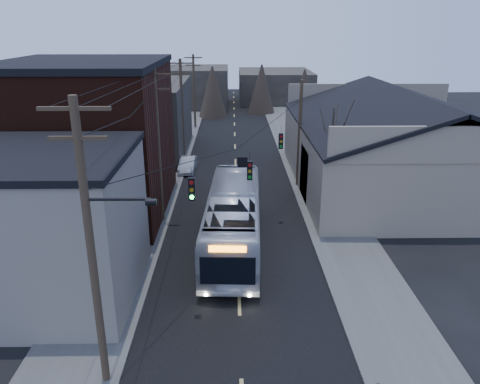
# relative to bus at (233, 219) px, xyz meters

# --- Properties ---
(road_surface) EXTENTS (9.00, 110.00, 0.02)m
(road_surface) POSITION_rel_bus_xyz_m (0.25, 15.87, -1.75)
(road_surface) COLOR black
(road_surface) RESTS_ON ground
(sidewalk_left) EXTENTS (4.00, 110.00, 0.12)m
(sidewalk_left) POSITION_rel_bus_xyz_m (-6.25, 15.87, -1.70)
(sidewalk_left) COLOR #474744
(sidewalk_left) RESTS_ON ground
(sidewalk_right) EXTENTS (4.00, 110.00, 0.12)m
(sidewalk_right) POSITION_rel_bus_xyz_m (6.75, 15.87, -1.70)
(sidewalk_right) COLOR #474744
(sidewalk_right) RESTS_ON ground
(building_clapboard) EXTENTS (8.00, 8.00, 7.00)m
(building_clapboard) POSITION_rel_bus_xyz_m (-8.75, -5.13, 1.74)
(building_clapboard) COLOR #6F675C
(building_clapboard) RESTS_ON ground
(building_brick) EXTENTS (10.00, 12.00, 10.00)m
(building_brick) POSITION_rel_bus_xyz_m (-9.75, 5.87, 3.24)
(building_brick) COLOR black
(building_brick) RESTS_ON ground
(building_left_far) EXTENTS (9.00, 14.00, 7.00)m
(building_left_far) POSITION_rel_bus_xyz_m (-9.25, 21.87, 1.74)
(building_left_far) COLOR #2D2824
(building_left_far) RESTS_ON ground
(warehouse) EXTENTS (16.16, 20.60, 7.73)m
(warehouse) POSITION_rel_bus_xyz_m (13.25, 10.87, 0.93)
(warehouse) COLOR gray
(warehouse) RESTS_ON ground
(building_far_left) EXTENTS (10.00, 12.00, 6.00)m
(building_far_left) POSITION_rel_bus_xyz_m (-5.75, 50.87, 1.24)
(building_far_left) COLOR #2D2824
(building_far_left) RESTS_ON ground
(building_far_right) EXTENTS (12.00, 14.00, 5.00)m
(building_far_right) POSITION_rel_bus_xyz_m (7.25, 55.87, 0.74)
(building_far_right) COLOR #2D2824
(building_far_right) RESTS_ON ground
(bare_tree) EXTENTS (0.40, 0.40, 7.20)m
(bare_tree) POSITION_rel_bus_xyz_m (6.75, 5.87, 1.84)
(bare_tree) COLOR black
(bare_tree) RESTS_ON ground
(utility_lines) EXTENTS (11.24, 45.28, 10.50)m
(utility_lines) POSITION_rel_bus_xyz_m (-2.86, 10.02, 3.19)
(utility_lines) COLOR #382B1E
(utility_lines) RESTS_ON ground
(bus) EXTENTS (3.53, 12.78, 3.52)m
(bus) POSITION_rel_bus_xyz_m (0.00, 0.00, 0.00)
(bus) COLOR #B6BAC3
(bus) RESTS_ON ground
(parked_car) EXTENTS (1.42, 3.88, 1.27)m
(parked_car) POSITION_rel_bus_xyz_m (-4.05, 15.02, -1.13)
(parked_car) COLOR #A6A8AE
(parked_car) RESTS_ON ground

